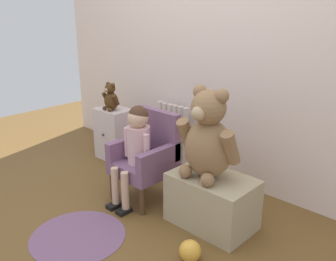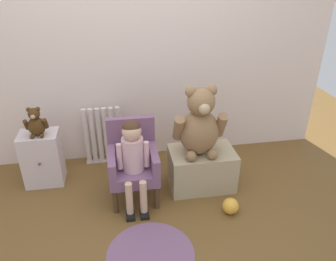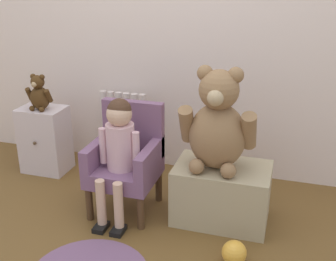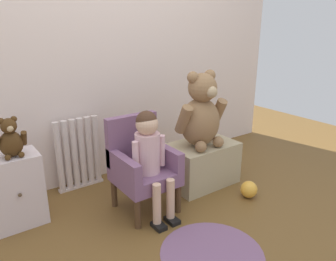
{
  "view_description": "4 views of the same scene",
  "coord_description": "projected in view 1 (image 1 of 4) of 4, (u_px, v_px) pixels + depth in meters",
  "views": [
    {
      "loc": [
        1.83,
        -1.27,
        1.44
      ],
      "look_at": [
        0.15,
        0.52,
        0.59
      ],
      "focal_mm": 40.0,
      "sensor_mm": 36.0,
      "label": 1
    },
    {
      "loc": [
        -0.15,
        -1.77,
        1.82
      ],
      "look_at": [
        0.23,
        0.57,
        0.57
      ],
      "focal_mm": 35.0,
      "sensor_mm": 36.0,
      "label": 2
    },
    {
      "loc": [
        0.86,
        -1.67,
        1.45
      ],
      "look_at": [
        0.19,
        0.55,
        0.54
      ],
      "focal_mm": 45.0,
      "sensor_mm": 36.0,
      "label": 3
    },
    {
      "loc": [
        -1.16,
        -1.31,
        1.31
      ],
      "look_at": [
        0.19,
        0.56,
        0.53
      ],
      "focal_mm": 35.0,
      "sensor_mm": 36.0,
      "label": 4
    }
  ],
  "objects": [
    {
      "name": "child_figure",
      "position": [
        136.0,
        141.0,
        2.7
      ],
      "size": [
        0.25,
        0.35,
        0.75
      ],
      "color": "beige",
      "rests_on": "ground_plane"
    },
    {
      "name": "floor_rug",
      "position": [
        78.0,
        236.0,
        2.42
      ],
      "size": [
        0.62,
        0.62,
        0.01
      ],
      "primitive_type": "cylinder",
      "color": "slate",
      "rests_on": "ground_plane"
    },
    {
      "name": "back_wall",
      "position": [
        214.0,
        34.0,
        2.97
      ],
      "size": [
        3.8,
        0.05,
        2.4
      ],
      "primitive_type": "cube",
      "color": "silver",
      "rests_on": "ground_plane"
    },
    {
      "name": "small_dresser",
      "position": [
        114.0,
        134.0,
        3.57
      ],
      "size": [
        0.33,
        0.27,
        0.49
      ],
      "color": "silver",
      "rests_on": "ground_plane"
    },
    {
      "name": "small_teddy_bear",
      "position": [
        111.0,
        98.0,
        3.43
      ],
      "size": [
        0.19,
        0.13,
        0.26
      ],
      "color": "#472D14",
      "rests_on": "small_dresser"
    },
    {
      "name": "ground_plane",
      "position": [
        100.0,
        227.0,
        2.53
      ],
      "size": [
        6.0,
        6.0,
        0.0
      ],
      "primitive_type": "plane",
      "color": "brown"
    },
    {
      "name": "toy_ball",
      "position": [
        190.0,
        251.0,
        2.18
      ],
      "size": [
        0.13,
        0.13,
        0.13
      ],
      "primitive_type": "sphere",
      "color": "gold",
      "rests_on": "ground_plane"
    },
    {
      "name": "child_armchair",
      "position": [
        147.0,
        156.0,
        2.82
      ],
      "size": [
        0.4,
        0.4,
        0.67
      ],
      "color": "#795374",
      "rests_on": "ground_plane"
    },
    {
      "name": "low_bench",
      "position": [
        212.0,
        201.0,
        2.51
      ],
      "size": [
        0.56,
        0.36,
        0.35
      ],
      "primitive_type": "cube",
      "color": "tan",
      "rests_on": "ground_plane"
    },
    {
      "name": "radiator",
      "position": [
        173.0,
        136.0,
        3.39
      ],
      "size": [
        0.37,
        0.05,
        0.58
      ],
      "color": "silver",
      "rests_on": "ground_plane"
    },
    {
      "name": "large_teddy_bear",
      "position": [
        208.0,
        139.0,
        2.38
      ],
      "size": [
        0.44,
        0.31,
        0.6
      ],
      "color": "olive",
      "rests_on": "low_bench"
    }
  ]
}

